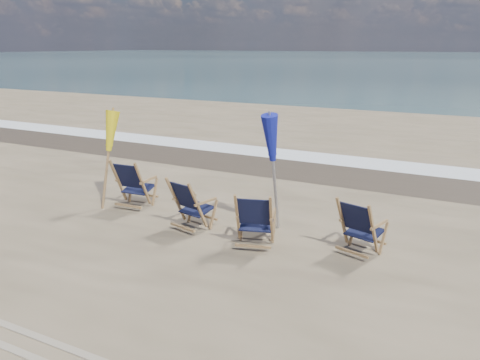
{
  "coord_description": "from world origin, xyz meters",
  "views": [
    {
      "loc": [
        3.84,
        -5.46,
        3.39
      ],
      "look_at": [
        0.0,
        2.2,
        0.9
      ],
      "focal_mm": 35.0,
      "sensor_mm": 36.0,
      "label": 1
    }
  ],
  "objects_px": {
    "beach_chair_2": "(271,222)",
    "beach_chair_3": "(373,232)",
    "umbrella_yellow": "(105,136)",
    "umbrella_blue": "(275,142)",
    "beach_chair_0": "(143,186)",
    "beach_chair_1": "(198,208)"
  },
  "relations": [
    {
      "from": "beach_chair_1",
      "to": "beach_chair_3",
      "type": "height_order",
      "value": "beach_chair_1"
    },
    {
      "from": "beach_chair_0",
      "to": "umbrella_blue",
      "type": "xyz_separation_m",
      "value": [
        2.9,
        0.17,
        1.18
      ]
    },
    {
      "from": "beach_chair_3",
      "to": "umbrella_yellow",
      "type": "distance_m",
      "value": 5.74
    },
    {
      "from": "beach_chair_3",
      "to": "umbrella_blue",
      "type": "relative_size",
      "value": 0.45
    },
    {
      "from": "umbrella_blue",
      "to": "beach_chair_2",
      "type": "bearing_deg",
      "value": -70.23
    },
    {
      "from": "beach_chair_0",
      "to": "beach_chair_2",
      "type": "relative_size",
      "value": 1.06
    },
    {
      "from": "beach_chair_3",
      "to": "umbrella_blue",
      "type": "xyz_separation_m",
      "value": [
        -1.9,
        0.44,
        1.22
      ]
    },
    {
      "from": "beach_chair_0",
      "to": "beach_chair_1",
      "type": "xyz_separation_m",
      "value": [
        1.71,
        -0.59,
        -0.03
      ]
    },
    {
      "from": "umbrella_yellow",
      "to": "umbrella_blue",
      "type": "relative_size",
      "value": 0.92
    },
    {
      "from": "beach_chair_2",
      "to": "umbrella_yellow",
      "type": "bearing_deg",
      "value": -23.76
    },
    {
      "from": "beach_chair_0",
      "to": "umbrella_yellow",
      "type": "distance_m",
      "value": 1.32
    },
    {
      "from": "beach_chair_1",
      "to": "umbrella_yellow",
      "type": "relative_size",
      "value": 0.5
    },
    {
      "from": "umbrella_blue",
      "to": "beach_chair_3",
      "type": "bearing_deg",
      "value": -12.93
    },
    {
      "from": "umbrella_yellow",
      "to": "umbrella_blue",
      "type": "distance_m",
      "value": 3.75
    },
    {
      "from": "beach_chair_3",
      "to": "umbrella_blue",
      "type": "bearing_deg",
      "value": 3.53
    },
    {
      "from": "beach_chair_3",
      "to": "umbrella_yellow",
      "type": "relative_size",
      "value": 0.49
    },
    {
      "from": "beach_chair_2",
      "to": "umbrella_yellow",
      "type": "distance_m",
      "value": 4.19
    },
    {
      "from": "beach_chair_2",
      "to": "beach_chair_3",
      "type": "xyz_separation_m",
      "value": [
        1.61,
        0.36,
        -0.01
      ]
    },
    {
      "from": "beach_chair_0",
      "to": "beach_chair_1",
      "type": "relative_size",
      "value": 1.06
    },
    {
      "from": "beach_chair_0",
      "to": "umbrella_yellow",
      "type": "bearing_deg",
      "value": 1.89
    },
    {
      "from": "beach_chair_1",
      "to": "beach_chair_3",
      "type": "distance_m",
      "value": 3.1
    },
    {
      "from": "beach_chair_0",
      "to": "umbrella_blue",
      "type": "distance_m",
      "value": 3.13
    }
  ]
}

